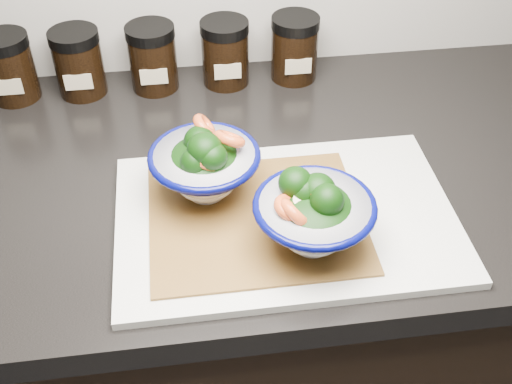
{
  "coord_description": "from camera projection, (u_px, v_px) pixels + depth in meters",
  "views": [
    {
      "loc": [
        0.01,
        0.72,
        1.5
      ],
      "look_at": [
        0.09,
        1.32,
        0.96
      ],
      "focal_mm": 45.0,
      "sensor_mm": 36.0,
      "label": 1
    }
  ],
  "objects": [
    {
      "name": "cutting_board",
      "position": [
        286.0,
        218.0,
        0.86
      ],
      "size": [
        0.45,
        0.3,
        0.01
      ],
      "primitive_type": "cube",
      "color": "silver",
      "rests_on": "countertop"
    },
    {
      "name": "spice_jar_b",
      "position": [
        78.0,
        62.0,
        1.06
      ],
      "size": [
        0.08,
        0.08,
        0.11
      ],
      "color": "black",
      "rests_on": "countertop"
    },
    {
      "name": "spice_jar_c",
      "position": [
        153.0,
        57.0,
        1.08
      ],
      "size": [
        0.08,
        0.08,
        0.11
      ],
      "color": "black",
      "rests_on": "countertop"
    },
    {
      "name": "spice_jar_d",
      "position": [
        225.0,
        52.0,
        1.09
      ],
      "size": [
        0.08,
        0.08,
        0.11
      ],
      "color": "black",
      "rests_on": "countertop"
    },
    {
      "name": "bowl_left",
      "position": [
        205.0,
        165.0,
        0.85
      ],
      "size": [
        0.15,
        0.15,
        0.11
      ],
      "rotation": [
        0.0,
        0.0,
        -0.43
      ],
      "color": "white",
      "rests_on": "bamboo_mat"
    },
    {
      "name": "bamboo_mat",
      "position": [
        256.0,
        218.0,
        0.85
      ],
      "size": [
        0.28,
        0.24,
        0.0
      ],
      "primitive_type": "cube",
      "color": "olive",
      "rests_on": "cutting_board"
    },
    {
      "name": "bowl_right",
      "position": [
        313.0,
        215.0,
        0.78
      ],
      "size": [
        0.15,
        0.15,
        0.1
      ],
      "rotation": [
        0.0,
        0.0,
        -0.04
      ],
      "color": "white",
      "rests_on": "bamboo_mat"
    },
    {
      "name": "spice_jar_e",
      "position": [
        294.0,
        48.0,
        1.1
      ],
      "size": [
        0.08,
        0.08,
        0.11
      ],
      "color": "black",
      "rests_on": "countertop"
    },
    {
      "name": "countertop",
      "position": [
        181.0,
        183.0,
        0.95
      ],
      "size": [
        3.5,
        0.6,
        0.04
      ],
      "primitive_type": "cube",
      "color": "black",
      "rests_on": "cabinet"
    },
    {
      "name": "cabinet",
      "position": [
        199.0,
        357.0,
        1.25
      ],
      "size": [
        3.43,
        0.58,
        0.86
      ],
      "primitive_type": "cube",
      "color": "black",
      "rests_on": "ground"
    },
    {
      "name": "spice_jar_a",
      "position": [
        10.0,
        67.0,
        1.05
      ],
      "size": [
        0.08,
        0.08,
        0.11
      ],
      "color": "black",
      "rests_on": "countertop"
    }
  ]
}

